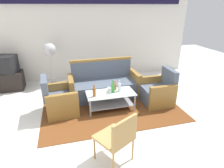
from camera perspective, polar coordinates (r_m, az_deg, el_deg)
ground_plane at (r=3.87m, az=2.41°, el=-12.84°), size 14.00×14.00×0.00m
wall_back at (r=6.18m, az=-5.97°, el=15.44°), size 6.52×0.19×2.80m
rug at (r=4.52m, az=-0.20°, el=-7.07°), size 3.15×2.06×0.01m
couch at (r=4.93m, az=-2.49°, el=-0.41°), size 1.81×0.76×0.96m
armchair_left at (r=4.37m, az=-15.57°, el=-4.90°), size 0.75×0.81×0.85m
armchair_right at (r=4.74m, az=13.70°, el=-2.40°), size 0.71×0.77×0.85m
coffee_table at (r=4.37m, az=-0.51°, el=-4.19°), size 1.10×0.60×0.40m
bottle_green at (r=4.26m, az=0.28°, el=-1.14°), size 0.07×0.07×0.31m
bottle_clear at (r=4.34m, az=2.29°, el=-0.88°), size 0.07×0.07×0.27m
bottle_brown at (r=4.10m, az=-5.42°, el=-2.42°), size 0.07×0.07×0.28m
bottle_orange at (r=4.41m, az=0.92°, el=-0.74°), size 0.07×0.07×0.22m
cup at (r=4.33m, az=-0.89°, el=-1.71°), size 0.08×0.08×0.10m
tv_stand at (r=6.11m, az=-28.98°, el=0.78°), size 0.80×0.50×0.52m
television at (r=5.97m, az=-29.88°, el=5.24°), size 0.70×0.59×0.48m
pedestal_fan at (r=5.75m, az=-18.35°, el=9.18°), size 0.36×0.36×1.27m
wicker_chair at (r=2.84m, az=1.85°, el=-15.53°), size 0.65×0.65×0.84m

